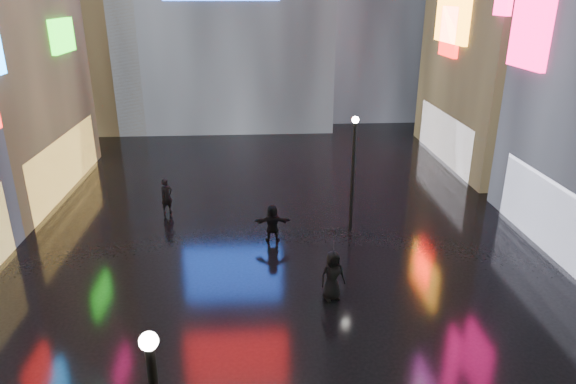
{
  "coord_description": "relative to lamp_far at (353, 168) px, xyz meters",
  "views": [
    {
      "loc": [
        -0.81,
        -0.83,
        10.0
      ],
      "look_at": [
        0.0,
        12.0,
        5.0
      ],
      "focal_mm": 32.0,
      "sensor_mm": 36.0,
      "label": 1
    }
  ],
  "objects": [
    {
      "name": "ground",
      "position": [
        -3.33,
        -0.01,
        -2.94
      ],
      "size": [
        140.0,
        140.0,
        0.0
      ],
      "primitive_type": "plane",
      "color": "black",
      "rests_on": "ground"
    },
    {
      "name": "lamp_far",
      "position": [
        0.0,
        0.0,
        0.0
      ],
      "size": [
        0.3,
        0.3,
        5.2
      ],
      "color": "black",
      "rests_on": "ground"
    },
    {
      "name": "pedestrian_4",
      "position": [
        -1.64,
        -5.54,
        -2.04
      ],
      "size": [
        1.0,
        0.78,
        1.81
      ],
      "primitive_type": "imported",
      "rotation": [
        0.0,
        0.0,
        0.26
      ],
      "color": "black",
      "rests_on": "ground"
    },
    {
      "name": "pedestrian_5",
      "position": [
        -3.56,
        -0.98,
        -2.11
      ],
      "size": [
        1.56,
        0.52,
        1.67
      ],
      "primitive_type": "imported",
      "rotation": [
        0.0,
        0.0,
        3.13
      ],
      "color": "black",
      "rests_on": "ground"
    },
    {
      "name": "umbrella_2",
      "position": [
        -1.64,
        -5.54,
        -0.69
      ],
      "size": [
        1.13,
        1.15,
        0.87
      ],
      "primitive_type": "imported",
      "rotation": [
        0.0,
        0.0,
        3.35
      ],
      "color": "black",
      "rests_on": "pedestrian_4"
    },
    {
      "name": "pedestrian_6",
      "position": [
        -8.53,
        2.39,
        -2.08
      ],
      "size": [
        0.75,
        0.73,
        1.73
      ],
      "primitive_type": "imported",
      "rotation": [
        0.0,
        0.0,
        0.72
      ],
      "color": "black",
      "rests_on": "ground"
    }
  ]
}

